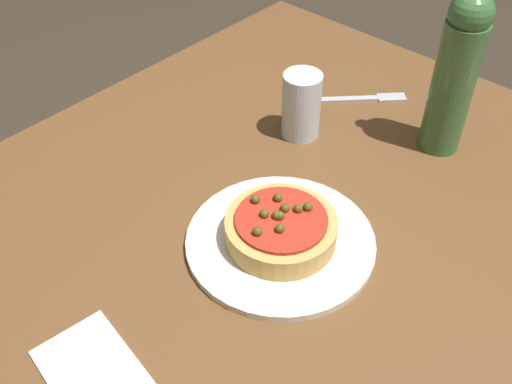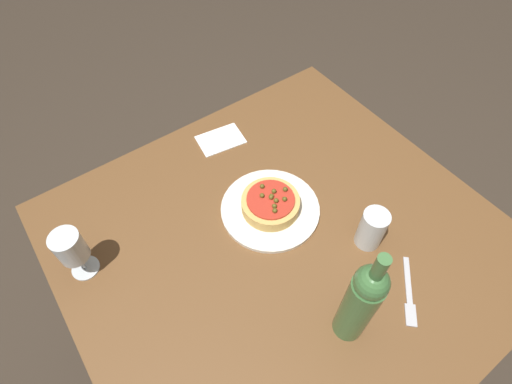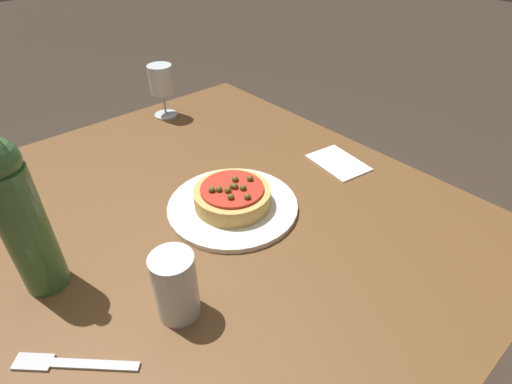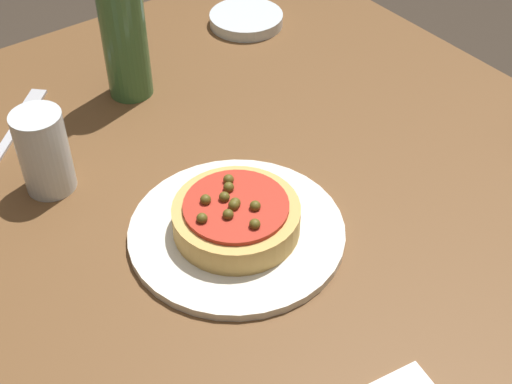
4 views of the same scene
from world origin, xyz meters
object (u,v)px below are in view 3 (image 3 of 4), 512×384
Objects in this scene: wine_bottle at (19,215)px; water_cup at (176,286)px; dining_table at (193,251)px; fork at (68,364)px; pizza at (232,196)px; wine_glass at (161,81)px; dinner_plate at (233,206)px.

wine_bottle is 0.26m from water_cup.
fork is at bearing -63.93° from dining_table.
water_cup is 0.19m from fork.
dining_table is 3.25× the size of wine_bottle.
wine_glass is at bearing 164.99° from pizza.
wine_glass reaches higher than fork.
pizza is at bearing -15.01° from wine_glass.
water_cup is (0.21, 0.14, -0.09)m from wine_bottle.
pizza reaches higher than fork.
dinner_plate is at bearing 162.05° from pizza.
fork reaches higher than dining_table.
wine_glass reaches higher than pizza.
water_cup is (0.65, -0.37, -0.05)m from wine_glass.
fork is at bearing -72.94° from pizza.
fork is (-0.03, -0.17, -0.06)m from water_cup.
wine_glass reaches higher than dinner_plate.
water_cup reaches higher than pizza.
wine_glass is 0.45× the size of wine_bottle.
water_cup is at bearing -56.91° from dinner_plate.
wine_glass reaches higher than water_cup.
pizza is 0.52m from wine_glass.
dinner_plate reaches higher than dining_table.
fork is (0.18, -0.03, -0.15)m from wine_bottle.
dining_table is 7.75× the size of fork.
wine_bottle reaches higher than pizza.
pizza is (0.00, -0.00, 0.03)m from dinner_plate.
pizza reaches higher than dining_table.
wine_bottle is 0.24m from fork.
wine_bottle is at bearing -48.63° from wine_glass.
wine_glass is 0.75m from water_cup.
wine_bottle is 2.83× the size of water_cup.
fork is (0.63, -0.54, -0.11)m from wine_glass.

